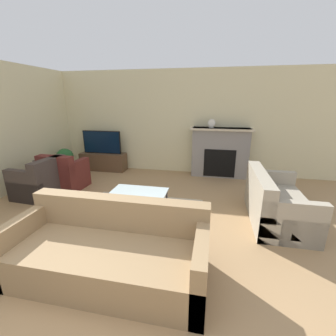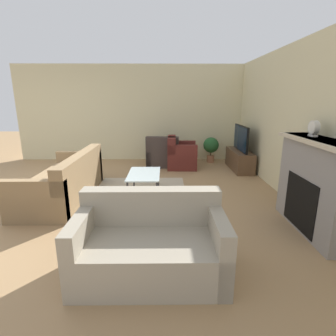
% 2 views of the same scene
% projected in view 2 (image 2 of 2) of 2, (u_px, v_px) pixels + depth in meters
% --- Properties ---
extents(ground_plane, '(20.00, 20.00, 0.00)m').
position_uv_depth(ground_plane, '(20.00, 195.00, 4.97)').
color(ground_plane, '#9E7A51').
extents(wall_back, '(9.00, 0.06, 2.70)m').
position_uv_depth(wall_back, '(290.00, 123.00, 4.67)').
color(wall_back, beige).
rests_on(wall_back, ground_plane).
extents(wall_left, '(0.06, 7.96, 2.70)m').
position_uv_depth(wall_left, '(155.00, 113.00, 7.57)').
color(wall_left, beige).
rests_on(wall_left, ground_plane).
extents(area_rug, '(2.17, 1.78, 0.00)m').
position_uv_depth(area_rug, '(139.00, 194.00, 4.97)').
color(area_rug, '#B7A88E').
rests_on(area_rug, ground_plane).
extents(fireplace, '(1.54, 0.43, 1.27)m').
position_uv_depth(fireplace, '(316.00, 185.00, 3.47)').
color(fireplace, gray).
rests_on(fireplace, ground_plane).
extents(tv_stand, '(1.28, 0.42, 0.49)m').
position_uv_depth(tv_stand, '(239.00, 160.00, 6.70)').
color(tv_stand, brown).
rests_on(tv_stand, ground_plane).
extents(tv, '(1.10, 0.06, 0.63)m').
position_uv_depth(tv, '(241.00, 138.00, 6.56)').
color(tv, black).
rests_on(tv, tv_stand).
extents(couch_sectional, '(2.21, 0.94, 0.82)m').
position_uv_depth(couch_sectional, '(65.00, 183.00, 4.76)').
color(couch_sectional, '#8C704C').
rests_on(couch_sectional, ground_plane).
extents(couch_loveseat, '(0.85, 1.50, 0.82)m').
position_uv_depth(couch_loveseat, '(151.00, 246.00, 2.69)').
color(couch_loveseat, '#9E937F').
rests_on(couch_loveseat, ground_plane).
extents(armchair_by_window, '(0.83, 0.89, 0.82)m').
position_uv_depth(armchair_by_window, '(163.00, 155.00, 7.07)').
color(armchair_by_window, '#3D332D').
rests_on(armchair_by_window, ground_plane).
extents(armchair_accent, '(0.83, 0.77, 0.82)m').
position_uv_depth(armchair_accent, '(180.00, 156.00, 6.85)').
color(armchair_accent, '#5B231E').
rests_on(armchair_accent, ground_plane).
extents(coffee_table, '(0.97, 0.58, 0.42)m').
position_uv_depth(coffee_table, '(144.00, 176.00, 4.88)').
color(coffee_table, '#333338').
rests_on(coffee_table, ground_plane).
extents(potted_plant, '(0.43, 0.43, 0.71)m').
position_uv_depth(potted_plant, '(211.00, 146.00, 7.39)').
color(potted_plant, '#AD704C').
rests_on(potted_plant, ground_plane).
extents(mantel_clock, '(0.19, 0.07, 0.22)m').
position_uv_depth(mantel_clock, '(314.00, 128.00, 3.53)').
color(mantel_clock, beige).
rests_on(mantel_clock, fireplace).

